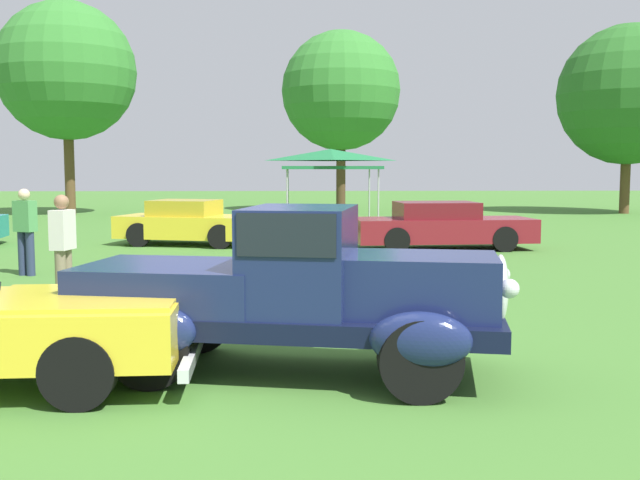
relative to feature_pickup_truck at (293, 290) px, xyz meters
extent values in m
plane|color=#42752D|center=(-0.21, 0.07, -0.86)|extent=(120.00, 120.00, 0.00)
cube|color=black|center=(-0.04, 0.01, -0.30)|extent=(4.45, 2.23, 0.20)
cube|color=navy|center=(1.21, -0.24, 0.08)|extent=(1.75, 1.37, 0.60)
ellipsoid|color=silver|center=(2.00, -0.39, 0.06)|extent=(0.26, 0.54, 0.68)
cube|color=navy|center=(0.08, -0.01, 0.32)|extent=(1.26, 1.54, 1.04)
cube|color=black|center=(0.08, -0.01, 0.62)|extent=(1.18, 1.56, 0.40)
cube|color=navy|center=(-1.22, 0.24, 0.00)|extent=(2.08, 1.74, 0.48)
ellipsoid|color=navy|center=(1.41, 0.46, -0.30)|extent=(0.97, 0.53, 0.52)
ellipsoid|color=navy|center=(1.14, -0.96, -0.30)|extent=(0.97, 0.53, 0.52)
ellipsoid|color=navy|center=(-1.08, 0.95, -0.30)|extent=(0.97, 0.53, 0.52)
ellipsoid|color=navy|center=(-1.35, -0.47, -0.30)|extent=(0.97, 0.53, 0.52)
sphere|color=silver|center=(2.13, 0.03, 0.14)|extent=(0.18, 0.18, 0.18)
sphere|color=silver|center=(1.96, -0.83, 0.14)|extent=(0.18, 0.18, 0.18)
cylinder|color=black|center=(1.41, 0.46, -0.48)|extent=(0.76, 0.24, 0.76)
cylinder|color=black|center=(1.14, -0.96, -0.48)|extent=(0.76, 0.24, 0.76)
cylinder|color=black|center=(-1.08, 0.95, -0.48)|extent=(0.76, 0.24, 0.76)
cylinder|color=black|center=(-1.35, -0.47, -0.48)|extent=(0.76, 0.24, 0.76)
cube|color=yellow|center=(-2.00, -0.30, -0.09)|extent=(1.86, 1.51, 0.20)
cube|color=silver|center=(-0.98, -0.26, -0.58)|extent=(0.16, 1.65, 0.12)
cylinder|color=black|center=(-1.91, 0.48, -0.53)|extent=(0.66, 0.20, 0.66)
cylinder|color=black|center=(-1.85, -1.07, -0.53)|extent=(0.66, 0.20, 0.66)
cube|color=yellow|center=(-2.84, 12.75, -0.36)|extent=(4.13, 2.61, 0.60)
cube|color=gold|center=(-2.98, 12.79, 0.14)|extent=(2.00, 1.83, 0.44)
cylinder|color=black|center=(-1.93, 11.71, -0.54)|extent=(0.64, 0.22, 0.64)
cylinder|color=black|center=(-4.14, 12.30, -0.54)|extent=(0.64, 0.22, 0.64)
cube|color=maroon|center=(3.83, 11.46, -0.36)|extent=(4.68, 2.02, 0.60)
cube|color=maroon|center=(3.64, 11.44, 0.14)|extent=(2.12, 1.59, 0.44)
cylinder|color=black|center=(5.25, 10.79, -0.54)|extent=(0.64, 0.22, 0.64)
cylinder|color=black|center=(2.52, 10.58, -0.54)|extent=(0.64, 0.22, 0.64)
cylinder|color=#7F7056|center=(-3.47, 3.93, -0.43)|extent=(0.16, 0.16, 0.86)
cylinder|color=#7F7056|center=(-3.51, 3.74, -0.43)|extent=(0.16, 0.16, 0.86)
cube|color=silver|center=(-3.49, 3.84, 0.30)|extent=(0.31, 0.44, 0.60)
sphere|color=#936B4C|center=(-3.49, 3.84, 0.72)|extent=(0.22, 0.22, 0.22)
cylinder|color=#283351|center=(-5.30, 7.09, -0.43)|extent=(0.16, 0.16, 0.86)
cylinder|color=#283351|center=(-5.12, 7.01, -0.43)|extent=(0.16, 0.16, 0.86)
cube|color=#4C9351|center=(-5.21, 7.05, 0.30)|extent=(0.46, 0.38, 0.60)
sphere|color=beige|center=(-5.21, 7.05, 0.72)|extent=(0.22, 0.22, 0.22)
cylinder|color=#B7B7BC|center=(2.61, 18.36, 0.16)|extent=(0.05, 0.05, 2.05)
cylinder|color=#B7B7BC|center=(2.61, 15.51, 0.16)|extent=(0.05, 0.05, 2.05)
cylinder|color=#B7B7BC|center=(-0.23, 18.36, 0.16)|extent=(0.05, 0.05, 2.05)
cylinder|color=#B7B7BC|center=(-0.23, 15.51, 0.16)|extent=(0.05, 0.05, 2.05)
cube|color=#1E703D|center=(1.19, 16.93, 1.24)|extent=(3.16, 3.16, 0.10)
pyramid|color=#1E703D|center=(1.19, 16.93, 1.66)|extent=(3.10, 3.10, 0.38)
cylinder|color=brown|center=(-9.97, 25.76, 1.46)|extent=(0.44, 0.44, 4.66)
sphere|color=#337A2D|center=(-9.97, 25.76, 5.45)|extent=(6.02, 6.02, 6.02)
cylinder|color=#47331E|center=(2.20, 27.80, 1.22)|extent=(0.44, 0.44, 4.17)
sphere|color=#337A2D|center=(2.20, 27.80, 4.85)|extent=(5.59, 5.59, 5.59)
cylinder|color=brown|center=(15.16, 26.05, 0.96)|extent=(0.44, 0.44, 3.66)
sphere|color=#286623|center=(15.16, 26.05, 4.53)|extent=(6.34, 6.34, 6.34)
camera|label=1|loc=(0.03, -7.36, 1.22)|focal=41.39mm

